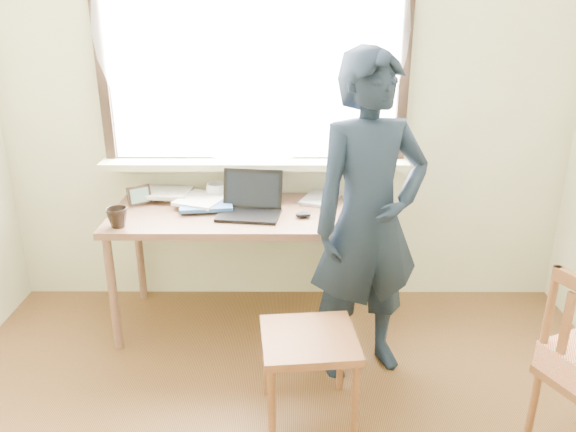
{
  "coord_description": "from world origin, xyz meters",
  "views": [
    {
      "loc": [
        0.01,
        -1.39,
        1.85
      ],
      "look_at": [
        0.01,
        0.95,
        0.95
      ],
      "focal_mm": 35.0,
      "sensor_mm": 36.0,
      "label": 1
    }
  ],
  "objects_px": {
    "desk": "(230,223)",
    "person": "(368,221)",
    "mug_dark": "(117,217)",
    "work_chair": "(309,349)",
    "mug_white": "(217,191)",
    "laptop": "(251,204)"
  },
  "relations": [
    {
      "from": "desk",
      "to": "person",
      "type": "distance_m",
      "value": 0.88
    },
    {
      "from": "mug_dark",
      "to": "work_chair",
      "type": "relative_size",
      "value": 0.25
    },
    {
      "from": "mug_white",
      "to": "mug_dark",
      "type": "height_order",
      "value": "mug_dark"
    },
    {
      "from": "mug_white",
      "to": "mug_dark",
      "type": "distance_m",
      "value": 0.66
    },
    {
      "from": "laptop",
      "to": "mug_dark",
      "type": "relative_size",
      "value": 3.28
    },
    {
      "from": "mug_dark",
      "to": "person",
      "type": "height_order",
      "value": "person"
    },
    {
      "from": "mug_white",
      "to": "person",
      "type": "distance_m",
      "value": 1.06
    },
    {
      "from": "mug_white",
      "to": "mug_dark",
      "type": "xyz_separation_m",
      "value": [
        -0.47,
        -0.45,
        0.0
      ]
    },
    {
      "from": "mug_dark",
      "to": "person",
      "type": "relative_size",
      "value": 0.07
    },
    {
      "from": "desk",
      "to": "work_chair",
      "type": "xyz_separation_m",
      "value": [
        0.44,
        -0.85,
        -0.28
      ]
    },
    {
      "from": "laptop",
      "to": "mug_dark",
      "type": "xyz_separation_m",
      "value": [
        -0.69,
        -0.21,
        -0.0
      ]
    },
    {
      "from": "mug_dark",
      "to": "work_chair",
      "type": "xyz_separation_m",
      "value": [
        1.01,
        -0.61,
        -0.41
      ]
    },
    {
      "from": "work_chair",
      "to": "laptop",
      "type": "bearing_deg",
      "value": 110.83
    },
    {
      "from": "desk",
      "to": "work_chair",
      "type": "bearing_deg",
      "value": -62.78
    },
    {
      "from": "work_chair",
      "to": "person",
      "type": "height_order",
      "value": "person"
    },
    {
      "from": "mug_white",
      "to": "person",
      "type": "height_order",
      "value": "person"
    },
    {
      "from": "desk",
      "to": "mug_white",
      "type": "distance_m",
      "value": 0.27
    },
    {
      "from": "desk",
      "to": "mug_dark",
      "type": "relative_size",
      "value": 11.78
    },
    {
      "from": "work_chair",
      "to": "person",
      "type": "bearing_deg",
      "value": 53.85
    },
    {
      "from": "mug_dark",
      "to": "work_chair",
      "type": "distance_m",
      "value": 1.24
    },
    {
      "from": "mug_dark",
      "to": "work_chair",
      "type": "bearing_deg",
      "value": -31.14
    },
    {
      "from": "laptop",
      "to": "work_chair",
      "type": "relative_size",
      "value": 0.81
    }
  ]
}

